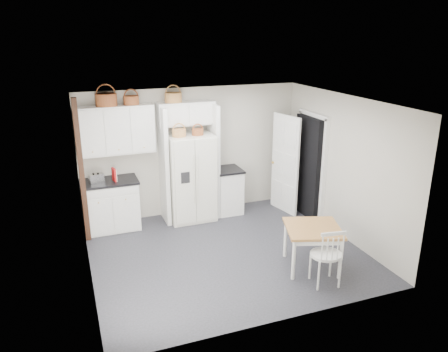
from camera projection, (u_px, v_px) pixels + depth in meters
name	position (u px, v px, depth m)	size (l,w,h in m)	color
floor	(226.00, 252.00, 7.55)	(4.50, 4.50, 0.00)	#24252A
ceiling	(227.00, 102.00, 6.73)	(4.50, 4.50, 0.00)	white
wall_back	(192.00, 151.00, 8.92)	(4.50, 4.50, 0.00)	#B0AA9D
wall_left	(83.00, 199.00, 6.40)	(4.00, 4.00, 0.00)	#B0AA9D
wall_right	(343.00, 167.00, 7.89)	(4.00, 4.00, 0.00)	#B0AA9D
refrigerator	(190.00, 177.00, 8.69)	(0.90, 0.72, 1.74)	silver
base_cab_left	(111.00, 206.00, 8.34)	(1.01, 0.64, 0.94)	silver
base_cab_right	(227.00, 191.00, 9.14)	(0.51, 0.62, 0.90)	silver
dining_table	(312.00, 247.00, 6.99)	(0.84, 0.84, 0.70)	brown
windsor_chair	(326.00, 254.00, 6.48)	(0.48, 0.43, 0.97)	silver
counter_left	(109.00, 181.00, 8.19)	(1.05, 0.68, 0.04)	black
counter_right	(227.00, 170.00, 8.99)	(0.56, 0.66, 0.04)	black
toaster	(96.00, 178.00, 8.00)	(0.26, 0.15, 0.18)	silver
cookbook_red	(114.00, 175.00, 8.10)	(0.04, 0.17, 0.25)	#B31113
cookbook_cream	(115.00, 175.00, 8.12)	(0.03, 0.15, 0.23)	white
basket_upper_b	(106.00, 100.00, 7.86)	(0.38, 0.38, 0.22)	maroon
basket_upper_c	(131.00, 100.00, 8.02)	(0.28, 0.28, 0.16)	maroon
basket_bridge_a	(173.00, 98.00, 8.28)	(0.33, 0.33, 0.18)	#A3572C
basket_fridge_a	(179.00, 133.00, 8.23)	(0.26, 0.26, 0.14)	#A3572C
basket_fridge_b	(198.00, 132.00, 8.35)	(0.22, 0.22, 0.12)	maroon
upper_cabinet	(116.00, 130.00, 8.08)	(1.40, 0.34, 0.90)	silver
bridge_cabinet	(186.00, 113.00, 8.46)	(1.12, 0.34, 0.45)	silver
fridge_panel_left	(164.00, 166.00, 8.48)	(0.08, 0.60, 2.30)	silver
fridge_panel_right	(213.00, 161.00, 8.82)	(0.08, 0.60, 2.30)	silver
trim_post	(82.00, 172.00, 7.61)	(0.09, 0.09, 2.60)	black
doorway_void	(309.00, 167.00, 8.83)	(0.18, 0.85, 2.05)	black
door_slab	(285.00, 164.00, 9.01)	(0.80, 0.04, 2.05)	white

